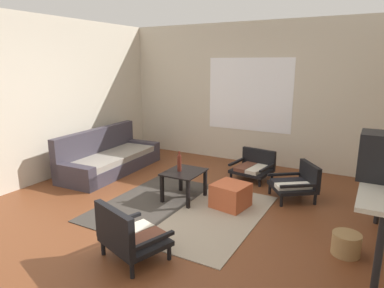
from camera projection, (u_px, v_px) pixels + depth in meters
The scene contains 13 objects.
ground_plane at pixel (164, 220), 4.28m from camera, with size 7.80×7.80×0.00m, color brown.
far_wall_with_window at pixel (250, 94), 6.56m from camera, with size 5.60×0.13×2.70m.
side_wall_left at pixel (36, 100), 5.47m from camera, with size 0.12×6.60×2.70m, color beige.
area_rug at pixel (181, 209), 4.61m from camera, with size 2.10×2.05×0.01m.
couch at pixel (109, 159), 6.19m from camera, with size 0.90×2.09×0.77m.
coffee_table at pixel (184, 177), 4.86m from camera, with size 0.51×0.59×0.43m.
armchair_by_window at pixel (254, 166), 5.78m from camera, with size 0.69×0.64×0.48m.
armchair_striped_foreground at pixel (128, 235), 3.36m from camera, with size 0.76×0.69×0.61m.
armchair_corner at pixel (297, 182), 4.90m from camera, with size 0.79×0.78×0.53m.
ottoman_orange at pixel (231, 196), 4.64m from camera, with size 0.44×0.44×0.34m, color #BC5633.
console_shelf at pixel (384, 185), 3.28m from camera, with size 0.41×1.86×0.88m.
glass_bottle at pixel (179, 163), 4.83m from camera, with size 0.06×0.06×0.29m.
wicker_basket at pixel (346, 244), 3.50m from camera, with size 0.29×0.29×0.23m, color #9E7A4C.
Camera 1 is at (2.22, -3.26, 1.95)m, focal length 31.56 mm.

